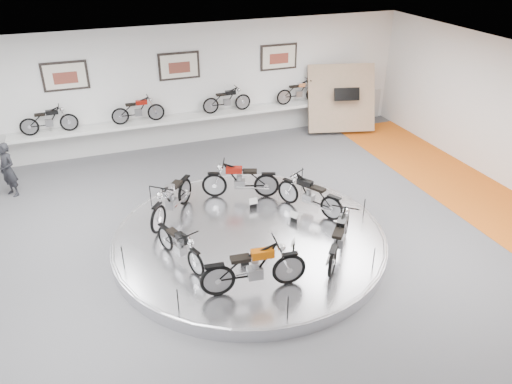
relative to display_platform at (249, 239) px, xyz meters
name	(u,v)px	position (x,y,z in m)	size (l,w,h in m)	color
floor	(254,251)	(0.00, -0.30, -0.15)	(16.00, 16.00, 0.00)	#525254
ceiling	(253,83)	(0.00, -0.30, 3.85)	(16.00, 16.00, 0.00)	white
wall_back	(180,87)	(0.00, 6.70, 1.85)	(16.00, 16.00, 0.00)	silver
orange_carpet_strip	(484,201)	(6.80, -0.30, -0.14)	(2.40, 12.60, 0.01)	orange
dado_band	(184,128)	(0.00, 6.68, 0.40)	(15.68, 0.04, 1.10)	#BCBCBA
display_platform	(249,239)	(0.00, 0.00, 0.00)	(6.40, 6.40, 0.30)	silver
platform_rim	(249,235)	(0.00, 0.00, 0.12)	(6.40, 6.40, 0.10)	#B2B2BA
shelf	(185,118)	(0.00, 6.40, 0.85)	(11.00, 0.55, 0.10)	silver
poster_left	(65,76)	(-3.50, 6.66, 2.55)	(1.35, 0.06, 0.88)	beige
poster_center	(179,66)	(0.00, 6.66, 2.55)	(1.35, 0.06, 0.88)	beige
poster_right	(279,57)	(3.50, 6.66, 2.55)	(1.35, 0.06, 0.88)	beige
display_panel	(341,98)	(5.60, 5.80, 1.10)	(2.40, 0.12, 2.40)	#A47E68
shelf_bike_a	(49,122)	(-4.20, 6.40, 1.27)	(1.22, 0.42, 0.73)	black
shelf_bike_b	(138,112)	(-1.50, 6.40, 1.27)	(1.22, 0.42, 0.73)	maroon
shelf_bike_c	(227,101)	(1.50, 6.40, 1.27)	(1.22, 0.42, 0.73)	black
shelf_bike_d	(299,93)	(4.20, 6.40, 1.27)	(1.22, 0.42, 0.73)	#B1B1B5
bike_a	(310,194)	(1.78, 0.47, 0.64)	(1.66, 0.58, 0.97)	black
bike_b	(240,180)	(0.40, 1.80, 0.66)	(1.74, 0.61, 1.02)	maroon
bike_c	(172,198)	(-1.52, 1.39, 0.68)	(1.81, 0.64, 1.06)	#B1B1B5
bike_d	(180,245)	(-1.76, -0.52, 0.59)	(1.50, 0.53, 0.88)	black
bike_e	(254,267)	(-0.60, -1.94, 0.69)	(1.82, 0.64, 1.07)	#A84803
bike_f	(340,237)	(1.52, -1.54, 0.67)	(1.75, 0.62, 1.03)	black
visitor	(8,170)	(-5.40, 4.68, 0.63)	(0.57, 0.37, 1.55)	black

